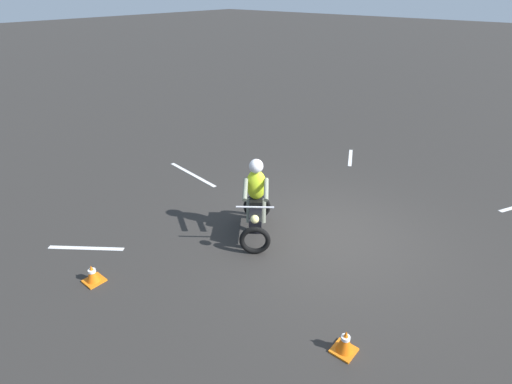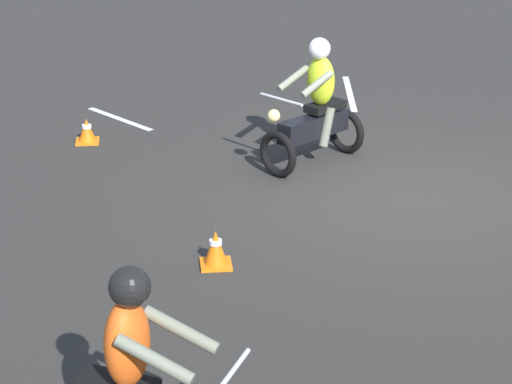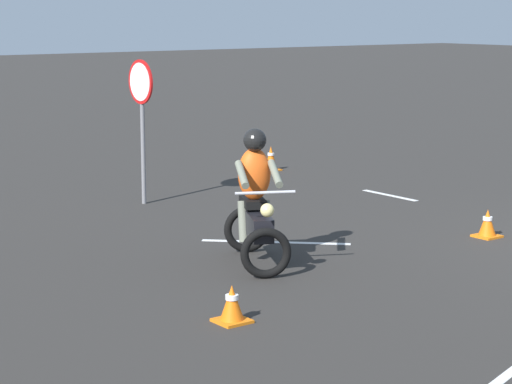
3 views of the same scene
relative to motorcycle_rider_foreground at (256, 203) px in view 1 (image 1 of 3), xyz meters
The scene contains 7 objects.
ground_plane 1.74m from the motorcycle_rider_foreground, 126.05° to the left, with size 120.00×120.00×0.00m, color #2D2B28.
motorcycle_rider_foreground is the anchor object (origin of this frame).
traffic_cone_mid_center 3.27m from the motorcycle_rider_foreground, 21.87° to the right, with size 0.32×0.32×0.34m.
traffic_cone_far_right 3.30m from the motorcycle_rider_foreground, 62.67° to the left, with size 0.32×0.32×0.39m.
lane_stripe_sw 5.04m from the motorcycle_rider_foreground, behind, with size 0.10×1.29×0.01m, color silver.
lane_stripe_s 3.48m from the motorcycle_rider_foreground, 108.96° to the right, with size 0.10×2.04×0.01m, color silver.
lane_stripe_se 3.47m from the motorcycle_rider_foreground, 41.03° to the right, with size 0.10×1.51×0.01m, color silver.
Camera 1 is at (6.27, 3.22, 4.63)m, focal length 28.00 mm.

